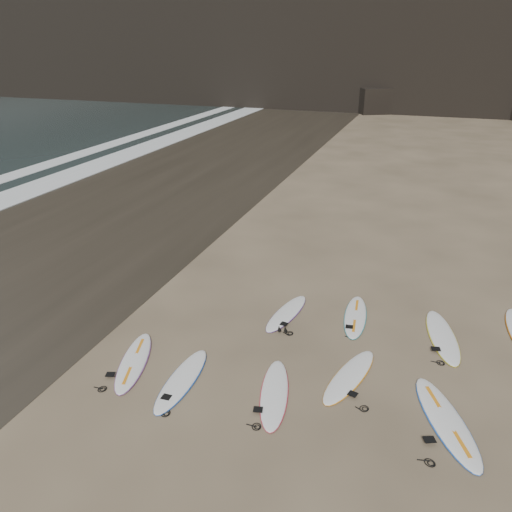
{
  "coord_description": "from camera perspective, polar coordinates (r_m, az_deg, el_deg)",
  "views": [
    {
      "loc": [
        0.24,
        -9.01,
        7.04
      ],
      "look_at": [
        -3.93,
        2.94,
        1.5
      ],
      "focal_mm": 35.0,
      "sensor_mm": 36.0,
      "label": 1
    }
  ],
  "objects": [
    {
      "name": "surfboard_2",
      "position": [
        11.77,
        10.64,
        -13.32
      ],
      "size": [
        1.17,
        2.44,
        0.09
      ],
      "primitive_type": "ellipsoid",
      "rotation": [
        0.0,
        0.0,
        -0.26
      ],
      "color": "white",
      "rests_on": "ground"
    },
    {
      "name": "surfboard_5",
      "position": [
        13.96,
        3.52,
        -6.51
      ],
      "size": [
        0.92,
        2.33,
        0.08
      ],
      "primitive_type": "ellipsoid",
      "rotation": [
        0.0,
        0.0,
        -0.17
      ],
      "color": "white",
      "rests_on": "ground"
    },
    {
      "name": "surfboard_7",
      "position": [
        13.77,
        20.54,
        -8.56
      ],
      "size": [
        1.17,
        2.69,
        0.09
      ],
      "primitive_type": "ellipsoid",
      "rotation": [
        0.0,
        0.0,
        0.21
      ],
      "color": "white",
      "rests_on": "ground"
    },
    {
      "name": "surfboard_3",
      "position": [
        11.13,
        20.93,
        -17.15
      ],
      "size": [
        1.7,
        2.76,
        0.1
      ],
      "primitive_type": "ellipsoid",
      "rotation": [
        0.0,
        0.0,
        0.41
      ],
      "color": "white",
      "rests_on": "ground"
    },
    {
      "name": "surfboard_1",
      "position": [
        11.12,
        2.12,
        -15.37
      ],
      "size": [
        1.09,
        2.44,
        0.09
      ],
      "primitive_type": "ellipsoid",
      "rotation": [
        0.0,
        0.0,
        0.23
      ],
      "color": "white",
      "rests_on": "ground"
    },
    {
      "name": "ground",
      "position": [
        11.44,
        14.4,
        -15.25
      ],
      "size": [
        240.0,
        240.0,
        0.0
      ],
      "primitive_type": "plane",
      "color": "#897559",
      "rests_on": "ground"
    },
    {
      "name": "wet_sand",
      "position": [
        24.21,
        -14.99,
        5.93
      ],
      "size": [
        12.0,
        200.0,
        0.01
      ],
      "primitive_type": "cube",
      "color": "#383026",
      "rests_on": "ground"
    },
    {
      "name": "surfboard_6",
      "position": [
        14.04,
        11.29,
        -6.75
      ],
      "size": [
        0.78,
        2.41,
        0.09
      ],
      "primitive_type": "ellipsoid",
      "rotation": [
        0.0,
        0.0,
        0.09
      ],
      "color": "white",
      "rests_on": "ground"
    },
    {
      "name": "surfboard_0",
      "position": [
        11.59,
        -8.47,
        -13.79
      ],
      "size": [
        0.65,
        2.44,
        0.09
      ],
      "primitive_type": "ellipsoid",
      "rotation": [
        0.0,
        0.0,
        0.03
      ],
      "color": "white",
      "rests_on": "ground"
    },
    {
      "name": "surfboard_11",
      "position": [
        12.37,
        -13.79,
        -11.61
      ],
      "size": [
        1.29,
        2.5,
        0.09
      ],
      "primitive_type": "ellipsoid",
      "rotation": [
        0.0,
        0.0,
        0.31
      ],
      "color": "white",
      "rests_on": "ground"
    },
    {
      "name": "foam_near",
      "position": [
        27.6,
        -24.63,
        6.76
      ],
      "size": [
        2.2,
        200.0,
        0.05
      ],
      "primitive_type": "cube",
      "color": "white",
      "rests_on": "ground"
    }
  ]
}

